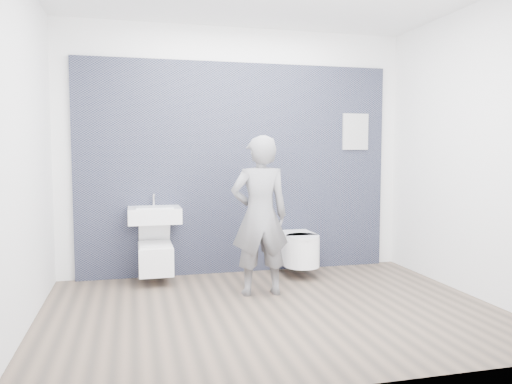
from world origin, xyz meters
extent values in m
plane|color=brown|center=(0.00, 0.00, 0.00)|extent=(4.00, 4.00, 0.00)
plane|color=white|center=(0.00, 1.50, 1.40)|extent=(4.00, 0.00, 4.00)
plane|color=white|center=(0.00, -1.50, 1.40)|extent=(4.00, 0.00, 4.00)
plane|color=white|center=(-2.00, 0.00, 1.40)|extent=(0.00, 3.00, 3.00)
plane|color=white|center=(2.00, 0.00, 1.40)|extent=(0.00, 3.00, 3.00)
cube|color=black|center=(0.00, 1.47, 0.00)|extent=(3.60, 0.06, 2.40)
cube|color=white|center=(-0.96, 1.23, 0.72)|extent=(0.55, 0.41, 0.16)
cube|color=silver|center=(-0.96, 1.21, 0.80)|extent=(0.38, 0.27, 0.03)
cylinder|color=silver|center=(-0.96, 1.38, 0.87)|extent=(0.02, 0.02, 0.14)
cylinder|color=silver|center=(-0.96, 1.33, 0.93)|extent=(0.02, 0.09, 0.02)
cylinder|color=silver|center=(-0.96, 1.42, 0.58)|extent=(0.04, 0.04, 0.11)
cube|color=white|center=(-0.96, 1.18, 0.26)|extent=(0.35, 0.51, 0.30)
cylinder|color=silver|center=(-0.96, 1.15, 0.39)|extent=(0.25, 0.25, 0.03)
cube|color=white|center=(-0.96, 1.15, 0.42)|extent=(0.33, 0.41, 0.02)
cube|color=white|center=(-0.96, 1.29, 0.59)|extent=(0.33, 0.21, 0.33)
cube|color=silver|center=(-0.96, 1.41, 0.15)|extent=(0.09, 0.06, 0.08)
cube|color=white|center=(0.62, 1.22, 0.29)|extent=(0.38, 0.45, 0.32)
cylinder|color=white|center=(0.62, 0.99, 0.29)|extent=(0.38, 0.38, 0.32)
cube|color=white|center=(0.62, 1.18, 0.47)|extent=(0.36, 0.43, 0.03)
cylinder|color=white|center=(0.62, 0.97, 0.47)|extent=(0.36, 0.36, 0.03)
cube|color=silver|center=(0.62, 1.41, 0.17)|extent=(0.11, 0.06, 0.08)
cube|color=white|center=(1.44, 1.43, 0.00)|extent=(0.32, 0.03, 0.43)
imported|color=slate|center=(0.01, 0.50, 0.78)|extent=(0.58, 0.39, 1.55)
camera|label=1|loc=(-1.19, -4.14, 1.40)|focal=35.00mm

